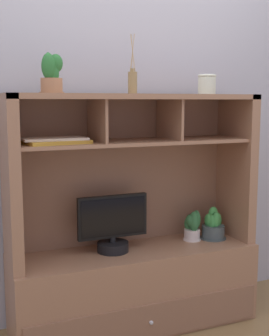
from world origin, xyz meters
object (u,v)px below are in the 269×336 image
(potted_fern, at_px, (193,226))
(potted_succulent, at_px, (51,75))
(ceramic_vase, at_px, (207,84))
(potted_orchid, at_px, (213,227))
(magazine_stack_left, at_px, (55,141))
(tv_monitor, at_px, (113,227))
(media_console, at_px, (134,258))
(diffuser_bottle, at_px, (133,82))

(potted_fern, xyz_separation_m, potted_succulent, (-0.90, -0.04, 0.93))
(ceramic_vase, bearing_deg, potted_fern, 162.82)
(potted_orchid, bearing_deg, magazine_stack_left, -178.81)
(tv_monitor, height_order, potted_orchid, tv_monitor)
(potted_orchid, xyz_separation_m, magazine_stack_left, (-1.03, -0.02, 0.60))
(potted_succulent, bearing_deg, potted_fern, 2.56)
(media_console, xyz_separation_m, diffuser_bottle, (0.00, 0.02, 1.05))
(media_console, relative_size, tv_monitor, 3.49)
(media_console, distance_m, magazine_stack_left, 0.87)
(tv_monitor, bearing_deg, magazine_stack_left, -174.99)
(potted_fern, height_order, magazine_stack_left, magazine_stack_left)
(diffuser_bottle, bearing_deg, potted_orchid, -2.83)
(ceramic_vase, bearing_deg, tv_monitor, 179.37)
(tv_monitor, bearing_deg, potted_fern, 1.50)
(media_console, xyz_separation_m, ceramic_vase, (0.48, -0.01, 1.04))
(potted_succulent, relative_size, ceramic_vase, 1.75)
(tv_monitor, bearing_deg, media_console, -0.27)
(potted_orchid, relative_size, magazine_stack_left, 0.57)
(diffuser_bottle, bearing_deg, magazine_stack_left, -174.10)
(media_console, distance_m, potted_orchid, 0.57)
(media_console, relative_size, potted_orchid, 7.19)
(tv_monitor, relative_size, diffuser_bottle, 1.25)
(potted_fern, xyz_separation_m, ceramic_vase, (0.07, -0.02, 0.89))
(diffuser_bottle, xyz_separation_m, ceramic_vase, (0.48, -0.03, -0.01))
(ceramic_vase, bearing_deg, diffuser_bottle, 176.92)
(potted_orchid, bearing_deg, potted_succulent, -179.04)
(potted_orchid, xyz_separation_m, diffuser_bottle, (-0.56, 0.03, 0.92))
(potted_fern, distance_m, ceramic_vase, 0.90)
(media_console, height_order, diffuser_bottle, diffuser_bottle)
(media_console, xyz_separation_m, potted_fern, (0.41, 0.01, 0.15))
(potted_fern, height_order, diffuser_bottle, diffuser_bottle)
(potted_fern, bearing_deg, potted_orchid, -9.11)
(potted_orchid, relative_size, potted_succulent, 0.97)
(potted_orchid, xyz_separation_m, potted_fern, (-0.14, 0.02, 0.02))
(media_console, relative_size, potted_succulent, 6.95)
(diffuser_bottle, height_order, ceramic_vase, diffuser_bottle)
(potted_fern, bearing_deg, media_console, -177.93)
(magazine_stack_left, xyz_separation_m, ceramic_vase, (0.96, 0.02, 0.31))
(media_console, distance_m, ceramic_vase, 1.15)
(tv_monitor, distance_m, magazine_stack_left, 0.63)
(magazine_stack_left, relative_size, ceramic_vase, 2.99)
(tv_monitor, height_order, potted_succulent, potted_succulent)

